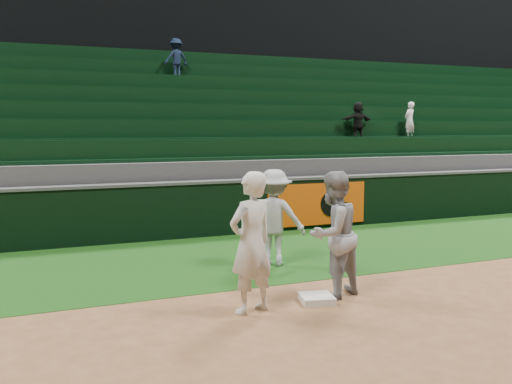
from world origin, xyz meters
TOP-DOWN VIEW (x-y plane):
  - ground at (0.00, 0.00)m, footprint 70.00×70.00m
  - foul_grass at (0.00, 3.00)m, footprint 36.00×4.20m
  - upper_deck at (0.00, 17.45)m, footprint 40.00×12.00m
  - first_base at (0.19, -0.08)m, footprint 0.54×0.54m
  - first_baseman at (-0.82, -0.12)m, footprint 0.79×0.64m
  - baserunner at (0.53, 0.09)m, footprint 1.07×0.95m
  - base_coach at (0.54, 2.12)m, footprint 1.26×1.10m
  - field_wall at (0.03, 5.20)m, footprint 36.00×0.45m
  - stadium_seating at (-0.00, 8.97)m, footprint 36.00×5.95m

SIDE VIEW (x-z plane):
  - ground at x=0.00m, z-range 0.00..0.00m
  - foul_grass at x=0.00m, z-range 0.00..0.01m
  - first_base at x=0.19m, z-range 0.00..0.10m
  - field_wall at x=0.03m, z-range 0.01..1.26m
  - base_coach at x=0.54m, z-range 0.01..1.70m
  - baserunner at x=0.53m, z-range 0.00..1.82m
  - first_baseman at x=-0.82m, z-range 0.00..1.87m
  - stadium_seating at x=0.00m, z-range -0.87..4.27m
  - upper_deck at x=0.00m, z-range 0.00..12.00m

